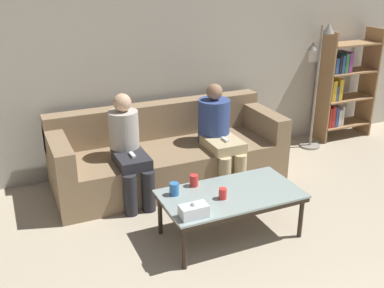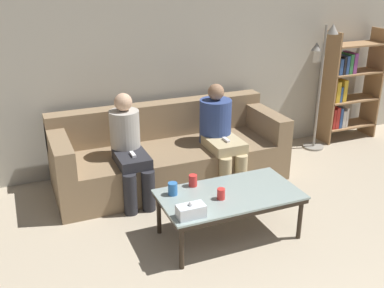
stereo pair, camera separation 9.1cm
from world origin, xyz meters
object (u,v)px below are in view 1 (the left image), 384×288
at_px(cup_far_center, 194,181).
at_px(coffee_table, 231,197).
at_px(cup_near_right, 223,194).
at_px(seated_person_mid_left, 218,131).
at_px(bookshelf, 341,87).
at_px(tissue_box, 194,211).
at_px(cup_near_left, 174,189).
at_px(seated_person_left_end, 128,147).
at_px(standing_lamp, 318,74).
at_px(couch, 168,155).

bearing_deg(cup_far_center, coffee_table, -46.64).
height_order(cup_near_right, seated_person_mid_left, seated_person_mid_left).
bearing_deg(bookshelf, seated_person_mid_left, -166.17).
height_order(tissue_box, bookshelf, bookshelf).
relative_size(cup_near_left, cup_far_center, 1.04).
height_order(coffee_table, cup_near_right, cup_near_right).
height_order(cup_near_left, seated_person_left_end, seated_person_left_end).
height_order(cup_near_right, seated_person_left_end, seated_person_left_end).
relative_size(coffee_table, seated_person_left_end, 1.12).
bearing_deg(cup_far_center, standing_lamp, 27.61).
height_order(coffee_table, seated_person_mid_left, seated_person_mid_left).
height_order(cup_far_center, standing_lamp, standing_lamp).
bearing_deg(standing_lamp, tissue_box, -146.12).
xyz_separation_m(coffee_table, standing_lamp, (1.96, 1.40, 0.58)).
distance_m(cup_near_left, bookshelf, 3.24).
distance_m(tissue_box, seated_person_mid_left, 1.51).
xyz_separation_m(tissue_box, standing_lamp, (2.41, 1.62, 0.49)).
distance_m(coffee_table, cup_far_center, 0.35).
bearing_deg(cup_near_left, coffee_table, -20.30).
distance_m(coffee_table, seated_person_mid_left, 1.12).
xyz_separation_m(cup_near_right, standing_lamp, (2.07, 1.45, 0.50)).
bearing_deg(tissue_box, seated_person_mid_left, 55.84).
xyz_separation_m(couch, cup_near_right, (-0.01, -1.30, 0.17)).
height_order(cup_near_left, cup_near_right, cup_near_left).
relative_size(cup_near_right, standing_lamp, 0.06).
bearing_deg(tissue_box, bookshelf, 31.02).
relative_size(coffee_table, tissue_box, 5.42).
xyz_separation_m(cup_near_left, seated_person_left_end, (-0.15, 0.84, 0.09)).
bearing_deg(standing_lamp, seated_person_mid_left, -166.67).
bearing_deg(couch, tissue_box, -103.38).
bearing_deg(bookshelf, cup_near_left, -154.94).
height_order(cup_near_right, cup_far_center, cup_far_center).
bearing_deg(seated_person_mid_left, bookshelf, 13.83).
bearing_deg(standing_lamp, couch, -175.65).
relative_size(tissue_box, standing_lamp, 0.14).
bearing_deg(couch, cup_far_center, -97.74).
distance_m(cup_near_right, bookshelf, 3.05).
xyz_separation_m(bookshelf, seated_person_mid_left, (-2.08, -0.51, -0.13)).
height_order(couch, seated_person_left_end, seated_person_left_end).
bearing_deg(cup_near_left, seated_person_mid_left, 45.25).
bearing_deg(cup_near_right, bookshelf, 31.63).
bearing_deg(seated_person_left_end, cup_far_center, -64.52).
distance_m(coffee_table, tissue_box, 0.51).
height_order(couch, seated_person_mid_left, seated_person_mid_left).
relative_size(cup_far_center, tissue_box, 0.48).
height_order(tissue_box, seated_person_mid_left, seated_person_mid_left).
height_order(cup_far_center, seated_person_left_end, seated_person_left_end).
bearing_deg(seated_person_left_end, seated_person_mid_left, 0.81).
height_order(couch, coffee_table, couch).
relative_size(coffee_table, standing_lamp, 0.76).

